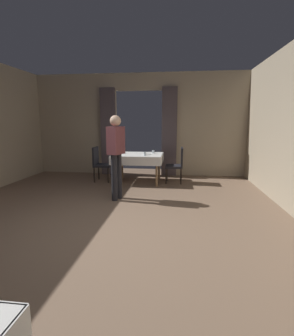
{
  "coord_description": "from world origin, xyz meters",
  "views": [
    {
      "loc": [
        1.18,
        -3.46,
        1.59
      ],
      "look_at": [
        0.69,
        0.51,
        0.86
      ],
      "focal_mm": 27.06,
      "sensor_mm": 36.0,
      "label": 1
    }
  ],
  "objects": [
    {
      "name": "person_waiter_by_doorway",
      "position": [
        -0.06,
        1.51,
        1.02
      ],
      "size": [
        0.32,
        0.41,
        1.72
      ],
      "color": "black",
      "rests_on": "ground"
    },
    {
      "name": "glass_mid_d",
      "position": [
        0.36,
        2.79,
        0.8
      ],
      "size": [
        0.07,
        0.07,
        0.1
      ],
      "primitive_type": "cylinder",
      "color": "silver",
      "rests_on": "dining_table_mid"
    },
    {
      "name": "glass_mid_a",
      "position": [
        -0.34,
        3.2,
        0.8
      ],
      "size": [
        0.08,
        0.08,
        0.11
      ],
      "primitive_type": "cylinder",
      "color": "silver",
      "rests_on": "dining_table_mid"
    },
    {
      "name": "wall_back",
      "position": [
        0.0,
        4.18,
        1.52
      ],
      "size": [
        6.4,
        0.27,
        3.0
      ],
      "color": "tan",
      "rests_on": "ground"
    },
    {
      "name": "dining_table_mid",
      "position": [
        0.14,
        3.12,
        0.67
      ],
      "size": [
        1.3,
        1.07,
        0.75
      ],
      "color": "olive",
      "rests_on": "ground"
    },
    {
      "name": "plate_mid_b",
      "position": [
        0.38,
        3.07,
        0.76
      ],
      "size": [
        0.22,
        0.22,
        0.01
      ],
      "primitive_type": "cylinder",
      "color": "white",
      "rests_on": "dining_table_mid"
    },
    {
      "name": "ground",
      "position": [
        0.0,
        0.0,
        0.0
      ],
      "size": [
        10.08,
        10.08,
        0.0
      ],
      "primitive_type": "plane",
      "color": "#7A604C"
    },
    {
      "name": "chair_mid_right",
      "position": [
        1.17,
        3.14,
        0.52
      ],
      "size": [
        0.44,
        0.44,
        0.93
      ],
      "color": "black",
      "rests_on": "ground"
    },
    {
      "name": "glass_mid_c",
      "position": [
        0.52,
        3.34,
        0.79
      ],
      "size": [
        0.07,
        0.07,
        0.08
      ],
      "primitive_type": "cylinder",
      "color": "silver",
      "rests_on": "dining_table_mid"
    },
    {
      "name": "chair_mid_left",
      "position": [
        -0.9,
        3.07,
        0.52
      ],
      "size": [
        0.44,
        0.44,
        0.93
      ],
      "color": "black",
      "rests_on": "ground"
    }
  ]
}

